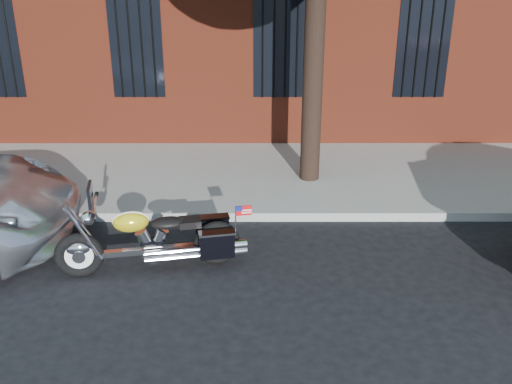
{
  "coord_description": "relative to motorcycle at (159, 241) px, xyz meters",
  "views": [
    {
      "loc": [
        -0.52,
        -7.1,
        4.0
      ],
      "look_at": [
        -0.5,
        0.8,
        0.73
      ],
      "focal_mm": 40.0,
      "sensor_mm": 36.0,
      "label": 1
    }
  ],
  "objects": [
    {
      "name": "sidewalk",
      "position": [
        1.82,
        3.49,
        -0.37
      ],
      "size": [
        40.0,
        3.6,
        0.15
      ],
      "primitive_type": "cube",
      "color": "gray",
      "rests_on": "ground"
    },
    {
      "name": "motorcycle",
      "position": [
        0.0,
        0.0,
        0.0
      ],
      "size": [
        2.63,
        1.04,
        1.31
      ],
      "rotation": [
        0.0,
        0.0,
        0.19
      ],
      "color": "black",
      "rests_on": "ground"
    },
    {
      "name": "curb",
      "position": [
        1.82,
        1.61,
        -0.37
      ],
      "size": [
        40.0,
        0.16,
        0.15
      ],
      "primitive_type": "cube",
      "color": "gray",
      "rests_on": "ground"
    },
    {
      "name": "ground",
      "position": [
        1.82,
        0.23,
        -0.44
      ],
      "size": [
        120.0,
        120.0,
        0.0
      ],
      "primitive_type": "plane",
      "color": "black",
      "rests_on": "ground"
    }
  ]
}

